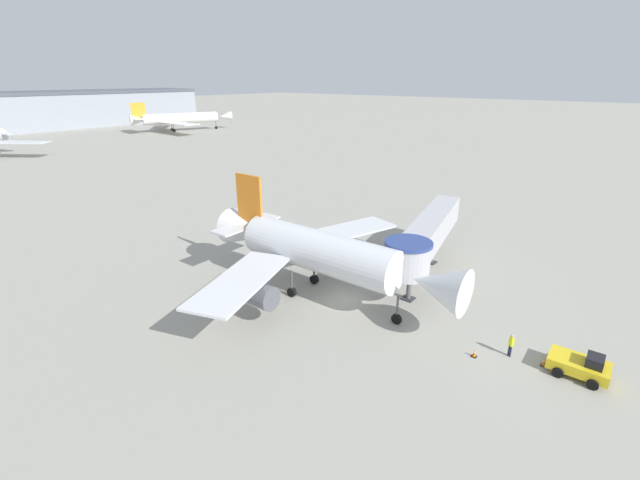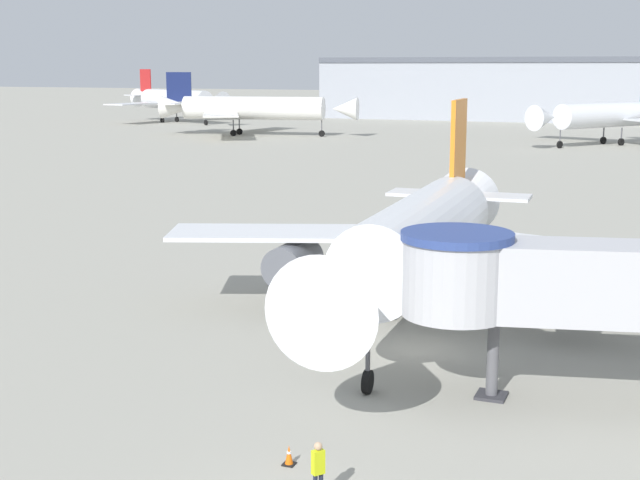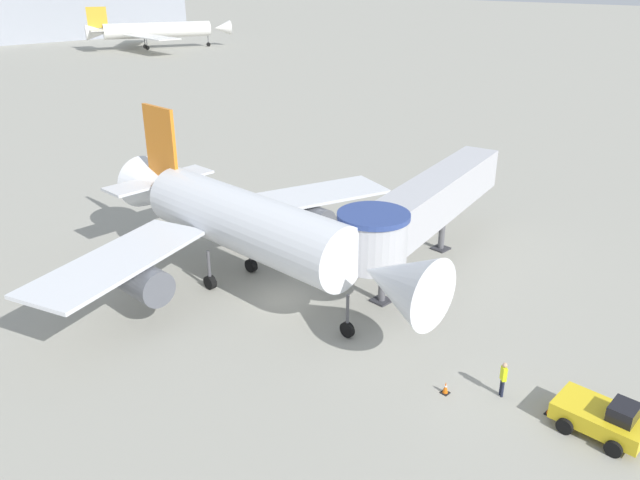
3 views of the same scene
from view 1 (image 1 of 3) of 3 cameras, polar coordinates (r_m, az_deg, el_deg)
ground_plane at (r=39.77m, az=3.15°, el=-8.06°), size 800.00×800.00×0.00m
main_airplane at (r=38.97m, az=-0.68°, el=-1.53°), size 27.00×25.41×10.35m
jet_bridge at (r=43.50m, az=13.88°, el=0.50°), size 19.71×7.34×6.21m
pushback_tug_yellow at (r=35.32m, az=31.38°, el=-14.05°), size 2.69×3.84×1.80m
traffic_cone_apron_front at (r=35.34m, az=27.67°, el=-14.26°), size 0.36×0.36×0.60m
traffic_cone_near_nose at (r=34.34m, az=19.89°, el=-14.00°), size 0.38×0.38×0.63m
ground_crew_marshaller at (r=34.97m, az=24.12°, el=-12.50°), size 0.38×0.40×1.83m
background_jet_gold_tail at (r=175.35m, az=-18.34°, el=15.14°), size 37.03×39.48×10.68m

